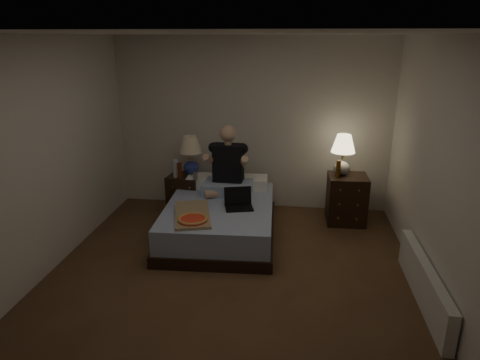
# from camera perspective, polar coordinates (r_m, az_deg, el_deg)

# --- Properties ---
(floor) EXTENTS (4.00, 4.50, 0.00)m
(floor) POSITION_cam_1_polar(r_m,az_deg,el_deg) (4.65, -1.47, -13.57)
(floor) COLOR brown
(floor) RESTS_ON ground
(ceiling) EXTENTS (4.00, 4.50, 0.00)m
(ceiling) POSITION_cam_1_polar(r_m,az_deg,el_deg) (3.93, -1.79, 18.97)
(ceiling) COLOR white
(ceiling) RESTS_ON ground
(wall_back) EXTENTS (4.00, 0.00, 2.50)m
(wall_back) POSITION_cam_1_polar(r_m,az_deg,el_deg) (6.29, 1.60, 7.37)
(wall_back) COLOR beige
(wall_back) RESTS_ON ground
(wall_front) EXTENTS (4.00, 0.00, 2.50)m
(wall_front) POSITION_cam_1_polar(r_m,az_deg,el_deg) (2.13, -11.46, -16.81)
(wall_front) COLOR beige
(wall_front) RESTS_ON ground
(wall_left) EXTENTS (0.00, 4.50, 2.50)m
(wall_left) POSITION_cam_1_polar(r_m,az_deg,el_deg) (4.84, -25.70, 2.09)
(wall_left) COLOR beige
(wall_left) RESTS_ON ground
(wall_right) EXTENTS (0.00, 4.50, 2.50)m
(wall_right) POSITION_cam_1_polar(r_m,az_deg,el_deg) (4.30, 25.74, 0.16)
(wall_right) COLOR beige
(wall_right) RESTS_ON ground
(bed) EXTENTS (1.41, 1.84, 0.45)m
(bed) POSITION_cam_1_polar(r_m,az_deg,el_deg) (5.55, -2.70, -5.35)
(bed) COLOR #556FAA
(bed) RESTS_ON floor
(nightstand_left) EXTENTS (0.50, 0.46, 0.59)m
(nightstand_left) POSITION_cam_1_polar(r_m,az_deg,el_deg) (6.25, -7.26, -1.95)
(nightstand_left) COLOR black
(nightstand_left) RESTS_ON floor
(nightstand_right) EXTENTS (0.53, 0.48, 0.68)m
(nightstand_right) POSITION_cam_1_polar(r_m,az_deg,el_deg) (6.09, 14.01, -2.50)
(nightstand_right) COLOR black
(nightstand_right) RESTS_ON floor
(lamp_left) EXTENTS (0.36, 0.36, 0.56)m
(lamp_left) POSITION_cam_1_polar(r_m,az_deg,el_deg) (6.14, -6.60, 3.31)
(lamp_left) COLOR navy
(lamp_left) RESTS_ON nightstand_left
(lamp_right) EXTENTS (0.41, 0.41, 0.56)m
(lamp_right) POSITION_cam_1_polar(r_m,az_deg,el_deg) (5.94, 13.53, 3.27)
(lamp_right) COLOR #9C9C93
(lamp_right) RESTS_ON nightstand_right
(water_bottle) EXTENTS (0.07, 0.07, 0.25)m
(water_bottle) POSITION_cam_1_polar(r_m,az_deg,el_deg) (6.06, -8.59, 1.52)
(water_bottle) COLOR silver
(water_bottle) RESTS_ON nightstand_left
(soda_can) EXTENTS (0.07, 0.07, 0.10)m
(soda_can) POSITION_cam_1_polar(r_m,az_deg,el_deg) (5.94, -5.97, 0.50)
(soda_can) COLOR #B3B3AE
(soda_can) RESTS_ON nightstand_left
(beer_bottle_left) EXTENTS (0.06, 0.06, 0.23)m
(beer_bottle_left) POSITION_cam_1_polar(r_m,az_deg,el_deg) (5.99, -8.05, 1.22)
(beer_bottle_left) COLOR #501E0B
(beer_bottle_left) RESTS_ON nightstand_left
(beer_bottle_right) EXTENTS (0.06, 0.06, 0.23)m
(beer_bottle_right) POSITION_cam_1_polar(r_m,az_deg,el_deg) (5.87, 12.97, 1.44)
(beer_bottle_right) COLOR #5D350D
(beer_bottle_right) RESTS_ON nightstand_right
(person) EXTENTS (0.68, 0.54, 0.93)m
(person) POSITION_cam_1_polar(r_m,az_deg,el_deg) (5.69, -1.67, 2.64)
(person) COLOR black
(person) RESTS_ON bed
(laptop) EXTENTS (0.40, 0.36, 0.24)m
(laptop) POSITION_cam_1_polar(r_m,az_deg,el_deg) (5.27, -0.14, -2.62)
(laptop) COLOR black
(laptop) RESTS_ON bed
(pizza_box) EXTENTS (0.59, 0.84, 0.08)m
(pizza_box) POSITION_cam_1_polar(r_m,az_deg,el_deg) (4.93, -6.32, -5.32)
(pizza_box) COLOR #9E855F
(pizza_box) RESTS_ON bed
(radiator) EXTENTS (0.10, 1.60, 0.40)m
(radiator) POSITION_cam_1_polar(r_m,az_deg,el_deg) (4.63, 23.33, -12.52)
(radiator) COLOR silver
(radiator) RESTS_ON floor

